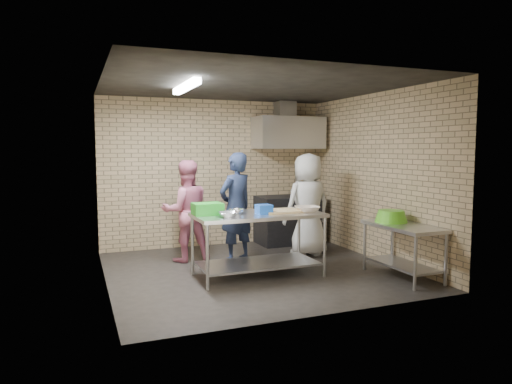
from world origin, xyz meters
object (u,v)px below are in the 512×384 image
green_basin (391,216)px  green_crate (207,209)px  side_counter (403,251)px  prep_table (258,245)px  blue_tub (264,209)px  stove (289,220)px  man_navy (236,207)px  woman_pink (186,211)px  bottle_green (305,138)px  woman_white (308,205)px

green_basin → green_crate: bearing=165.0°
side_counter → green_crate: size_ratio=3.00×
prep_table → side_counter: size_ratio=1.50×
blue_tub → green_basin: blue_tub is taller
prep_table → stove: size_ratio=1.50×
man_navy → woman_pink: 0.80m
green_crate → bottle_green: bearing=38.8°
prep_table → blue_tub: blue_tub is taller
green_basin → man_navy: man_navy is taller
side_counter → stove: (-0.45, 2.75, 0.08)m
woman_pink → stove: bearing=-162.9°
prep_table → woman_pink: woman_pink is taller
green_basin → bottle_green: (0.02, 2.74, 1.18)m
prep_table → side_counter: prep_table is taller
man_navy → prep_table: bearing=66.6°
green_crate → green_basin: 2.64m
side_counter → stove: stove is taller
side_counter → bottle_green: 3.41m
green_basin → woman_white: bearing=112.8°
green_basin → bottle_green: size_ratio=3.07×
prep_table → man_navy: (-0.00, 0.95, 0.42)m
stove → woman_pink: size_ratio=0.74×
green_crate → woman_pink: size_ratio=0.25×
prep_table → woman_white: size_ratio=1.04×
green_crate → blue_tub: bearing=-16.3°
green_crate → green_basin: bearing=-15.0°
prep_table → woman_pink: 1.50m
side_counter → woman_white: (-0.62, 1.67, 0.49)m
blue_tub → prep_table: bearing=116.6°
stove → woman_white: 1.17m
side_counter → green_basin: (-0.02, 0.25, 0.46)m
prep_table → woman_pink: bearing=120.7°
side_counter → stove: 2.79m
blue_tub → man_navy: size_ratio=0.11×
woman_pink → woman_white: bearing=168.2°
prep_table → blue_tub: bearing=-63.4°
green_crate → man_navy: size_ratio=0.23×
side_counter → woman_white: bearing=110.3°
prep_table → man_navy: bearing=90.1°
woman_white → side_counter: bearing=105.3°
green_basin → blue_tub: bearing=165.5°
prep_table → stove: 2.40m
green_basin → woman_pink: 3.16m
prep_table → bottle_green: bottle_green is taller
prep_table → woman_pink: size_ratio=1.11×
bottle_green → blue_tub: bearing=-128.5°
prep_table → stove: same height
bottle_green → woman_pink: bearing=-160.4°
stove → green_crate: bearing=-139.3°
green_crate → green_basin: green_crate is taller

